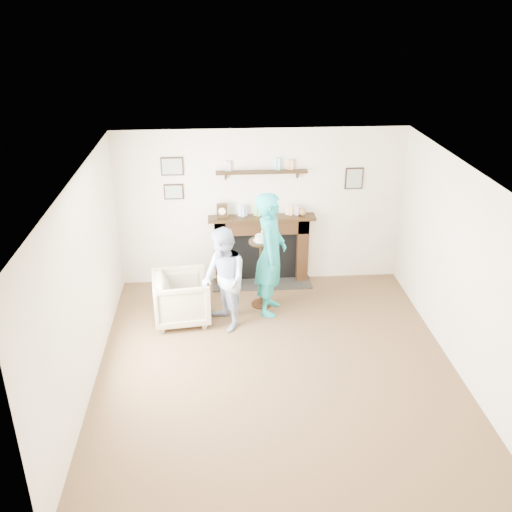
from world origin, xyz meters
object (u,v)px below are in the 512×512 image
Objects in this scene: armchair at (183,320)px; woman at (270,310)px; pedestal_table at (262,260)px; man at (225,326)px.

armchair is 1.30m from woman.
pedestal_table reaches higher than armchair.
woman is 0.78m from pedestal_table.
armchair is at bearing -163.03° from pedestal_table.
man reaches higher than armchair.
man is 0.80× the size of woman.
armchair is 0.43× the size of woman.
man is 0.79m from woman.
man is 1.21× the size of pedestal_table.
pedestal_table reaches higher than woman.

